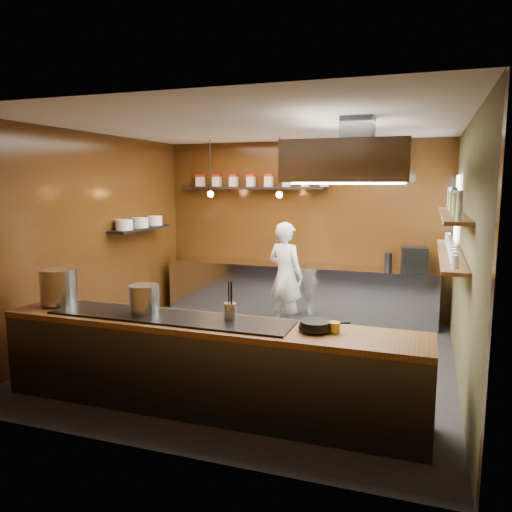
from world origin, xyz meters
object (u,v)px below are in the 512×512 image
at_px(stockpot_large, 59,286).
at_px(espresso_machine, 414,259).
at_px(chef, 285,276).
at_px(extractor_hood, 357,163).
at_px(stockpot_small, 144,299).

xyz_separation_m(stockpot_large, espresso_machine, (3.74, 3.68, -0.04)).
bearing_deg(chef, stockpot_large, 78.12).
relative_size(extractor_hood, stockpot_small, 6.34).
xyz_separation_m(extractor_hood, stockpot_small, (-2.01, -1.16, -1.42)).
relative_size(stockpot_small, espresso_machine, 0.81).
distance_m(stockpot_large, chef, 3.44).
distance_m(stockpot_small, chef, 3.03).
relative_size(stockpot_large, chef, 0.24).
xyz_separation_m(espresso_machine, chef, (-1.89, -0.79, -0.25)).
bearing_deg(espresso_machine, extractor_hood, -109.85).
bearing_deg(extractor_hood, chef, 126.17).
xyz_separation_m(extractor_hood, chef, (-1.29, 1.77, -1.66)).
relative_size(stockpot_large, espresso_machine, 1.04).
relative_size(stockpot_large, stockpot_small, 1.28).
distance_m(stockpot_large, stockpot_small, 1.14).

